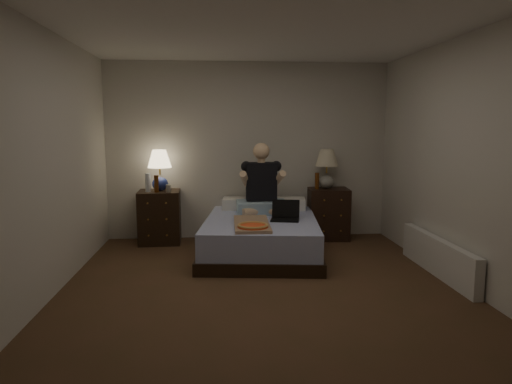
{
  "coord_description": "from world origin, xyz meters",
  "views": [
    {
      "loc": [
        -0.43,
        -4.27,
        1.59
      ],
      "look_at": [
        0.0,
        0.9,
        0.85
      ],
      "focal_mm": 32.0,
      "sensor_mm": 36.0,
      "label": 1
    }
  ],
  "objects": [
    {
      "name": "beer_bottle_right",
      "position": [
        0.96,
        2.02,
        0.84
      ],
      "size": [
        0.06,
        0.06,
        0.23
      ],
      "primitive_type": "cylinder",
      "color": "#61300D",
      "rests_on": "nightstand_right"
    },
    {
      "name": "soda_can",
      "position": [
        -1.1,
        1.85,
        0.77
      ],
      "size": [
        0.07,
        0.07,
        0.1
      ],
      "primitive_type": "cylinder",
      "color": "#B6B6B1",
      "rests_on": "nightstand_left"
    },
    {
      "name": "bed",
      "position": [
        0.1,
        1.3,
        0.23
      ],
      "size": [
        1.57,
        1.97,
        0.46
      ],
      "primitive_type": "cube",
      "rotation": [
        0.0,
        0.0,
        -0.12
      ],
      "color": "#5D6DBA",
      "rests_on": "floor"
    },
    {
      "name": "nightstand_left",
      "position": [
        -1.24,
        1.99,
        0.36
      ],
      "size": [
        0.58,
        0.52,
        0.72
      ],
      "primitive_type": "cube",
      "rotation": [
        0.0,
        0.0,
        0.04
      ],
      "color": "black",
      "rests_on": "floor"
    },
    {
      "name": "wall_front",
      "position": [
        0.0,
        -2.25,
        1.25
      ],
      "size": [
        4.0,
        0.0,
        2.5
      ],
      "primitive_type": "cube",
      "rotation": [
        -1.57,
        0.0,
        0.0
      ],
      "color": "silver",
      "rests_on": "ground"
    },
    {
      "name": "laptop",
      "position": [
        0.38,
        1.15,
        0.58
      ],
      "size": [
        0.39,
        0.35,
        0.24
      ],
      "primitive_type": null,
      "rotation": [
        0.0,
        0.0,
        -0.22
      ],
      "color": "black",
      "rests_on": "bed"
    },
    {
      "name": "wall_right",
      "position": [
        2.0,
        0.0,
        1.25
      ],
      "size": [
        0.0,
        4.5,
        2.5
      ],
      "primitive_type": "cube",
      "rotation": [
        1.57,
        0.0,
        -1.57
      ],
      "color": "silver",
      "rests_on": "ground"
    },
    {
      "name": "radiator",
      "position": [
        1.93,
        0.33,
        0.2
      ],
      "size": [
        0.1,
        1.6,
        0.4
      ],
      "primitive_type": "cube",
      "color": "silver",
      "rests_on": "floor"
    },
    {
      "name": "lamp_left",
      "position": [
        -1.23,
        2.01,
        1.0
      ],
      "size": [
        0.4,
        0.4,
        0.56
      ],
      "primitive_type": null,
      "rotation": [
        0.0,
        0.0,
        -0.32
      ],
      "color": "navy",
      "rests_on": "nightstand_left"
    },
    {
      "name": "beer_bottle_left",
      "position": [
        -1.26,
        1.86,
        0.84
      ],
      "size": [
        0.06,
        0.06,
        0.23
      ],
      "primitive_type": "cylinder",
      "color": "#4E270B",
      "rests_on": "nightstand_left"
    },
    {
      "name": "nightstand_right",
      "position": [
        1.13,
        2.05,
        0.36
      ],
      "size": [
        0.59,
        0.54,
        0.72
      ],
      "primitive_type": "cube",
      "rotation": [
        0.0,
        0.0,
        -0.07
      ],
      "color": "black",
      "rests_on": "floor"
    },
    {
      "name": "water_bottle",
      "position": [
        -1.38,
        1.92,
        0.85
      ],
      "size": [
        0.07,
        0.07,
        0.25
      ],
      "primitive_type": "cylinder",
      "color": "white",
      "rests_on": "nightstand_left"
    },
    {
      "name": "wall_left",
      "position": [
        -2.0,
        0.0,
        1.25
      ],
      "size": [
        0.0,
        4.5,
        2.5
      ],
      "primitive_type": "cube",
      "rotation": [
        1.57,
        0.0,
        1.57
      ],
      "color": "silver",
      "rests_on": "ground"
    },
    {
      "name": "person",
      "position": [
        0.14,
        1.67,
        0.92
      ],
      "size": [
        0.66,
        0.53,
        0.93
      ],
      "primitive_type": null,
      "rotation": [
        0.0,
        0.0,
        0.01
      ],
      "color": "black",
      "rests_on": "bed"
    },
    {
      "name": "pizza_box",
      "position": [
        -0.06,
        0.66,
        0.5
      ],
      "size": [
        0.41,
        0.77,
        0.08
      ],
      "primitive_type": null,
      "rotation": [
        0.0,
        0.0,
        -0.02
      ],
      "color": "#A48162",
      "rests_on": "bed"
    },
    {
      "name": "wall_back",
      "position": [
        0.0,
        2.25,
        1.25
      ],
      "size": [
        4.0,
        0.0,
        2.5
      ],
      "primitive_type": "cube",
      "rotation": [
        1.57,
        0.0,
        0.0
      ],
      "color": "silver",
      "rests_on": "ground"
    },
    {
      "name": "lamp_right",
      "position": [
        1.1,
        2.05,
        1.0
      ],
      "size": [
        0.37,
        0.37,
        0.56
      ],
      "primitive_type": null,
      "rotation": [
        0.0,
        0.0,
        0.19
      ],
      "color": "#989A91",
      "rests_on": "nightstand_right"
    },
    {
      "name": "ceiling",
      "position": [
        0.0,
        0.0,
        2.5
      ],
      "size": [
        4.0,
        4.5,
        0.0
      ],
      "primitive_type": "cube",
      "rotation": [
        3.14,
        0.0,
        0.0
      ],
      "color": "white",
      "rests_on": "ground"
    },
    {
      "name": "floor",
      "position": [
        0.0,
        0.0,
        0.0
      ],
      "size": [
        4.0,
        4.5,
        0.0
      ],
      "primitive_type": "cube",
      "color": "brown",
      "rests_on": "ground"
    }
  ]
}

